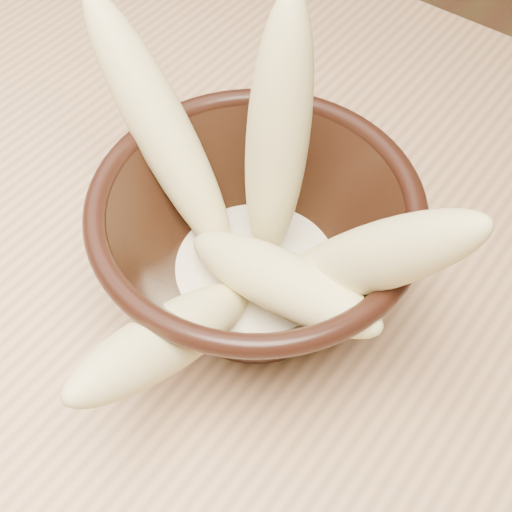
# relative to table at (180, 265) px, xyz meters

# --- Properties ---
(table) EXTENTS (1.20, 0.80, 0.75)m
(table) POSITION_rel_table_xyz_m (0.00, 0.00, 0.00)
(table) COLOR #E0AD7B
(table) RESTS_ON ground
(bowl) EXTENTS (0.22, 0.22, 0.12)m
(bowl) POSITION_rel_table_xyz_m (0.11, -0.03, 0.15)
(bowl) COLOR black
(bowl) RESTS_ON table
(milk_puddle) EXTENTS (0.13, 0.13, 0.02)m
(milk_puddle) POSITION_rel_table_xyz_m (0.11, -0.03, 0.12)
(milk_puddle) COLOR #F0E2C1
(milk_puddle) RESTS_ON bowl
(banana_upright) EXTENTS (0.07, 0.09, 0.20)m
(banana_upright) POSITION_rel_table_xyz_m (0.10, 0.00, 0.22)
(banana_upright) COLOR #F2E78F
(banana_upright) RESTS_ON bowl
(banana_left) EXTENTS (0.18, 0.08, 0.18)m
(banana_left) POSITION_rel_table_xyz_m (0.02, -0.02, 0.20)
(banana_left) COLOR #F2E78F
(banana_left) RESTS_ON bowl
(banana_right) EXTENTS (0.15, 0.05, 0.18)m
(banana_right) POSITION_rel_table_xyz_m (0.20, -0.03, 0.20)
(banana_right) COLOR #F2E78F
(banana_right) RESTS_ON bowl
(banana_across) EXTENTS (0.16, 0.05, 0.08)m
(banana_across) POSITION_rel_table_xyz_m (0.15, -0.05, 0.17)
(banana_across) COLOR #F2E78F
(banana_across) RESTS_ON bowl
(banana_front) EXTENTS (0.04, 0.17, 0.11)m
(banana_front) POSITION_rel_table_xyz_m (0.12, -0.13, 0.16)
(banana_front) COLOR #F2E78F
(banana_front) RESTS_ON bowl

